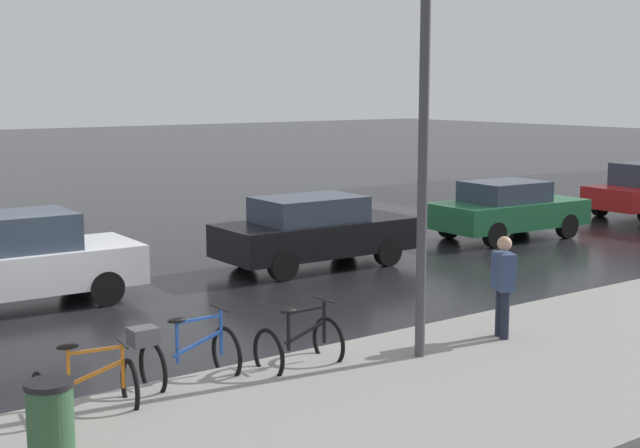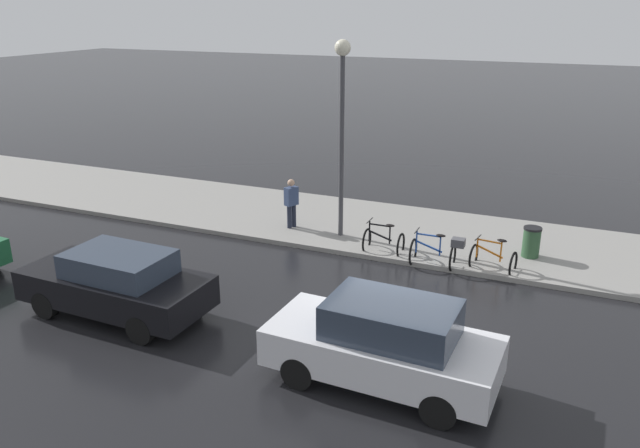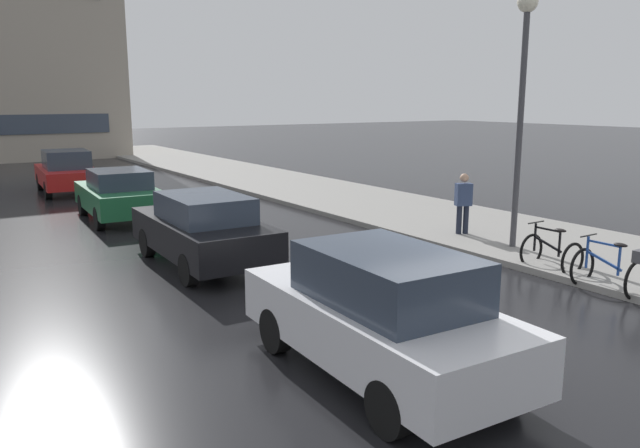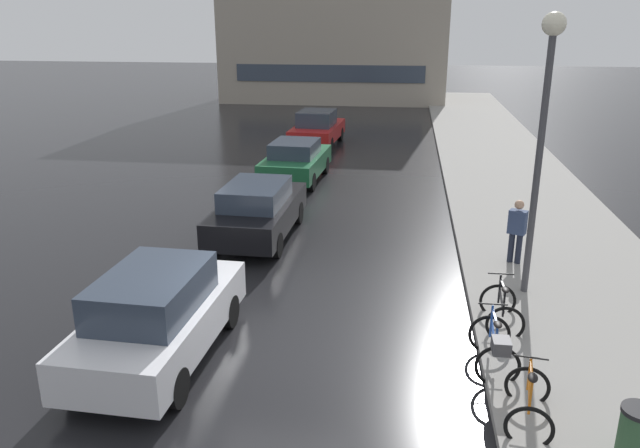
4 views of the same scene
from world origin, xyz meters
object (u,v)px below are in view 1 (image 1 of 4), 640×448
at_px(car_white, 14,260).
at_px(pedestrian, 503,285).
at_px(car_black, 314,231).
at_px(bicycle_second, 181,353).
at_px(bicycle_nearest, 86,390).
at_px(car_green, 508,209).
at_px(trash_bin, 51,429).
at_px(bicycle_third, 299,345).
at_px(streetlamp, 424,74).

xyz_separation_m(car_white, pedestrian, (6.80, 5.16, 0.10)).
bearing_deg(car_black, bicycle_second, -47.99).
bearing_deg(bicycle_nearest, car_green, 113.09).
xyz_separation_m(car_black, trash_bin, (6.99, -8.33, -0.30)).
distance_m(bicycle_third, car_green, 12.19).
height_order(bicycle_second, car_black, car_black).
distance_m(bicycle_second, bicycle_third, 1.67).
bearing_deg(bicycle_second, trash_bin, -56.04).
relative_size(car_white, car_black, 0.98).
height_order(pedestrian, trash_bin, pedestrian).
relative_size(bicycle_second, bicycle_third, 1.31).
height_order(streetlamp, trash_bin, streetlamp).
relative_size(car_green, pedestrian, 2.51).
height_order(car_black, pedestrian, pedestrian).
bearing_deg(car_white, bicycle_third, 17.72).
height_order(car_white, pedestrian, same).
relative_size(bicycle_third, car_white, 0.25).
bearing_deg(pedestrian, car_white, -142.77).
bearing_deg(car_black, car_green, 90.45).
relative_size(pedestrian, trash_bin, 1.71).
relative_size(bicycle_nearest, pedestrian, 0.71).
bearing_deg(bicycle_nearest, bicycle_third, 89.59).
bearing_deg(bicycle_nearest, car_white, 169.73).
xyz_separation_m(bicycle_nearest, bicycle_second, (-0.31, 1.40, 0.11)).
relative_size(bicycle_second, car_black, 0.32).
xyz_separation_m(car_black, car_green, (-0.05, 6.22, -0.04)).
relative_size(pedestrian, streetlamp, 0.29).
bearing_deg(car_white, car_black, 87.79).
distance_m(car_white, pedestrian, 8.54).
bearing_deg(trash_bin, bicycle_second, 123.96).
height_order(bicycle_second, car_white, car_white).
distance_m(bicycle_third, trash_bin, 4.04).
bearing_deg(car_white, pedestrian, 37.23).
relative_size(car_green, streetlamp, 0.73).
relative_size(bicycle_nearest, car_white, 0.28).
distance_m(car_white, car_black, 6.40).
xyz_separation_m(bicycle_second, car_white, (-5.73, -0.31, 0.35)).
bearing_deg(bicycle_third, streetlamp, 65.97).
xyz_separation_m(pedestrian, trash_bin, (0.44, -7.09, -0.46)).
bearing_deg(bicycle_nearest, car_black, 127.72).
bearing_deg(trash_bin, car_green, 115.83).
bearing_deg(streetlamp, bicycle_third, -114.03).
height_order(bicycle_nearest, bicycle_third, bicycle_third).
bearing_deg(bicycle_second, car_black, 132.01).
xyz_separation_m(bicycle_nearest, pedestrian, (0.75, 6.26, 0.57)).
relative_size(bicycle_nearest, bicycle_second, 0.86).
distance_m(bicycle_nearest, car_green, 14.91).
bearing_deg(streetlamp, pedestrian, 88.97).
distance_m(pedestrian, trash_bin, 7.12).
bearing_deg(bicycle_third, bicycle_nearest, -90.41).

